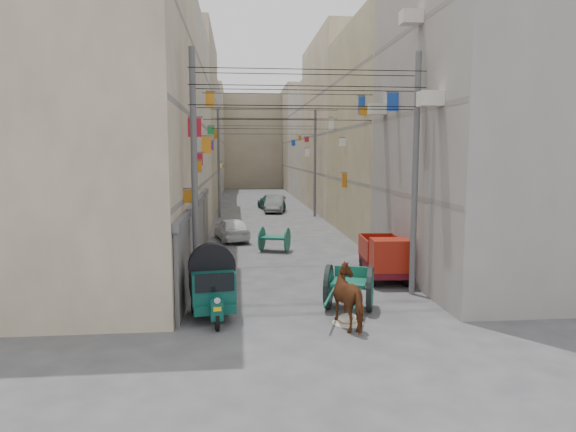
{
  "coord_description": "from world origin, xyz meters",
  "views": [
    {
      "loc": [
        -2.25,
        -10.46,
        4.71
      ],
      "look_at": [
        -0.57,
        6.5,
        2.66
      ],
      "focal_mm": 32.0,
      "sensor_mm": 36.0,
      "label": 1
    }
  ],
  "objects": [
    {
      "name": "building_row_left",
      "position": [
        -8.0,
        34.13,
        6.46
      ],
      "size": [
        8.0,
        62.0,
        14.0
      ],
      "color": "beige",
      "rests_on": "ground"
    },
    {
      "name": "end_cap_building",
      "position": [
        0.0,
        66.0,
        6.5
      ],
      "size": [
        22.0,
        10.0,
        13.0
      ],
      "primitive_type": "cube",
      "color": "tan",
      "rests_on": "ground"
    },
    {
      "name": "ac_units",
      "position": [
        3.65,
        7.67,
        7.43
      ],
      "size": [
        0.7,
        6.55,
        3.35
      ],
      "color": "beige",
      "rests_on": "ground"
    },
    {
      "name": "feed_sack",
      "position": [
        0.8,
        3.24,
        0.14
      ],
      "size": [
        0.56,
        0.44,
        0.28
      ],
      "primitive_type": "ellipsoid",
      "color": "beige",
      "rests_on": "ground"
    },
    {
      "name": "tonga_cart",
      "position": [
        1.1,
        4.49,
        0.71
      ],
      "size": [
        2.03,
        3.21,
        1.36
      ],
      "rotation": [
        0.0,
        0.0,
        -0.33
      ],
      "color": "black",
      "rests_on": "ground"
    },
    {
      "name": "shutters_left",
      "position": [
        -3.92,
        10.38,
        1.49
      ],
      "size": [
        0.18,
        14.4,
        2.88
      ],
      "color": "#45454A",
      "rests_on": "ground"
    },
    {
      "name": "distant_car_green",
      "position": [
        0.64,
        33.21,
        0.65
      ],
      "size": [
        2.41,
        4.68,
        1.3
      ],
      "primitive_type": "imported",
      "rotation": [
        0.0,
        0.0,
        3.28
      ],
      "color": "#1A4E43",
      "rests_on": "ground"
    },
    {
      "name": "second_cart",
      "position": [
        -0.48,
        14.1,
        0.64
      ],
      "size": [
        1.66,
        1.57,
        1.19
      ],
      "rotation": [
        0.0,
        0.0,
        -0.33
      ],
      "color": "#145B48",
      "rests_on": "ground"
    },
    {
      "name": "signboards",
      "position": [
        -0.01,
        21.66,
        3.43
      ],
      "size": [
        8.22,
        40.52,
        5.67
      ],
      "color": "red",
      "rests_on": "ground"
    },
    {
      "name": "ground",
      "position": [
        0.0,
        0.0,
        0.0
      ],
      "size": [
        140.0,
        140.0,
        0.0
      ],
      "primitive_type": "plane",
      "color": "#414143",
      "rests_on": "ground"
    },
    {
      "name": "horse",
      "position": [
        0.87,
        3.0,
        0.82
      ],
      "size": [
        1.31,
        2.1,
        1.65
      ],
      "primitive_type": "imported",
      "rotation": [
        0.0,
        0.0,
        3.37
      ],
      "color": "brown",
      "rests_on": "ground"
    },
    {
      "name": "building_row_right",
      "position": [
        8.0,
        34.13,
        6.46
      ],
      "size": [
        8.0,
        62.0,
        14.0
      ],
      "color": "gray",
      "rests_on": "ground"
    },
    {
      "name": "utility_poles",
      "position": [
        0.0,
        17.0,
        4.0
      ],
      "size": [
        7.4,
        22.2,
        8.0
      ],
      "color": "#575759",
      "rests_on": "ground"
    },
    {
      "name": "overhead_cables",
      "position": [
        0.0,
        14.4,
        6.77
      ],
      "size": [
        7.4,
        22.52,
        1.12
      ],
      "color": "black",
      "rests_on": "ground"
    },
    {
      "name": "distant_car_white",
      "position": [
        -2.6,
        17.61,
        0.63
      ],
      "size": [
        2.24,
        3.93,
        1.26
      ],
      "primitive_type": "imported",
      "rotation": [
        0.0,
        0.0,
        3.35
      ],
      "color": "white",
      "rests_on": "ground"
    },
    {
      "name": "mini_truck",
      "position": [
        3.18,
        7.74,
        0.82
      ],
      "size": [
        1.56,
        3.14,
        1.72
      ],
      "rotation": [
        0.0,
        0.0,
        -0.06
      ],
      "color": "black",
      "rests_on": "ground"
    },
    {
      "name": "auto_rickshaw",
      "position": [
        -3.01,
        4.15,
        0.98
      ],
      "size": [
        1.57,
        2.42,
        1.66
      ],
      "rotation": [
        0.0,
        0.0,
        0.14
      ],
      "color": "black",
      "rests_on": "ground"
    },
    {
      "name": "distant_car_grey",
      "position": [
        0.79,
        31.22,
        0.67
      ],
      "size": [
        2.04,
        4.22,
        1.33
      ],
      "primitive_type": "imported",
      "rotation": [
        0.0,
        0.0,
        -0.16
      ],
      "color": "#575C5B",
      "rests_on": "ground"
    }
  ]
}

